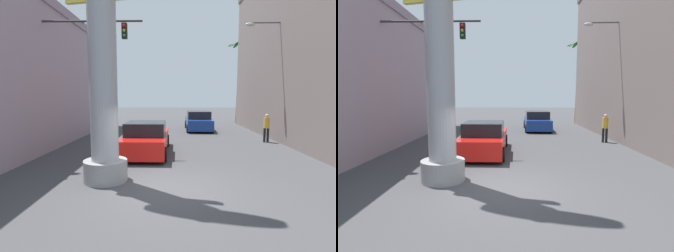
# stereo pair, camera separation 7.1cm
# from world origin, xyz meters

# --- Properties ---
(ground_plane) EXTENTS (89.20, 89.20, 0.00)m
(ground_plane) POSITION_xyz_m (0.00, 10.00, 0.00)
(ground_plane) COLOR #424244
(neon_sign_pole) EXTENTS (3.14, 1.42, 11.49)m
(neon_sign_pole) POSITION_xyz_m (-1.99, 0.73, 5.08)
(neon_sign_pole) COLOR #9E9EA3
(neon_sign_pole) RESTS_ON ground
(street_lamp) EXTENTS (2.40, 0.28, 7.25)m
(street_lamp) POSITION_xyz_m (6.47, 8.58, 4.37)
(street_lamp) COLOR #59595E
(street_lamp) RESTS_ON ground
(traffic_light_mast) EXTENTS (5.70, 0.32, 6.34)m
(traffic_light_mast) POSITION_xyz_m (-5.13, 4.95, 4.48)
(traffic_light_mast) COLOR #333333
(traffic_light_mast) RESTS_ON ground
(car_lead) EXTENTS (2.13, 4.97, 1.56)m
(car_lead) POSITION_xyz_m (-1.06, 4.94, 0.70)
(car_lead) COLOR black
(car_lead) RESTS_ON ground
(car_far) EXTENTS (2.08, 4.47, 1.56)m
(car_far) POSITION_xyz_m (2.30, 13.62, 0.74)
(car_far) COLOR black
(car_far) RESTS_ON ground
(palm_tree_mid_left) EXTENTS (2.69, 2.59, 8.18)m
(palm_tree_mid_left) POSITION_xyz_m (-7.02, 10.22, 5.14)
(palm_tree_mid_left) COLOR brown
(palm_tree_mid_left) RESTS_ON ground
(palm_tree_far_right) EXTENTS (2.33, 2.41, 8.34)m
(palm_tree_far_right) POSITION_xyz_m (7.05, 19.91, 4.98)
(palm_tree_far_right) COLOR brown
(palm_tree_far_right) RESTS_ON ground
(palm_tree_near_left) EXTENTS (2.45, 2.46, 8.87)m
(palm_tree_near_left) POSITION_xyz_m (-6.62, 3.71, 5.44)
(palm_tree_near_left) COLOR brown
(palm_tree_near_left) RESTS_ON ground
(pedestrian_far_left) EXTENTS (0.45, 0.45, 1.67)m
(pedestrian_far_left) POSITION_xyz_m (-6.17, 13.61, 0.97)
(pedestrian_far_left) COLOR black
(pedestrian_far_left) RESTS_ON ground
(pedestrian_mid_right) EXTENTS (0.34, 0.34, 1.71)m
(pedestrian_mid_right) POSITION_xyz_m (5.84, 8.08, 1.00)
(pedestrian_mid_right) COLOR black
(pedestrian_mid_right) RESTS_ON ground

